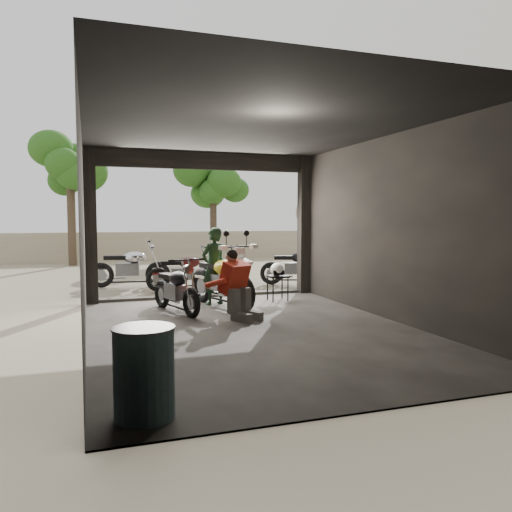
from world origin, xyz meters
TOP-DOWN VIEW (x-y plane):
  - ground at (0.00, 0.00)m, footprint 80.00×80.00m
  - garage at (0.00, 0.55)m, footprint 7.00×7.13m
  - boundary_wall at (0.00, 14.00)m, footprint 18.00×0.30m
  - tree_left at (-3.00, 12.50)m, footprint 2.20×2.20m
  - tree_right at (2.80, 14.00)m, footprint 2.20×2.20m
  - main_bike at (0.05, 2.18)m, footprint 1.38×2.08m
  - left_bike at (-0.90, 1.86)m, footprint 1.06×1.68m
  - outside_bike_a at (-1.44, 5.79)m, footprint 1.89×1.00m
  - outside_bike_b at (-0.22, 4.68)m, footprint 1.65×0.73m
  - outside_bike_c at (2.83, 4.83)m, footprint 1.84×1.21m
  - rider at (-0.02, 2.48)m, footprint 0.69×0.59m
  - mechanic at (0.04, 0.88)m, footprint 0.90×1.00m
  - stool at (1.38, 2.50)m, footprint 0.40×0.40m
  - helmet at (1.35, 2.46)m, footprint 0.35×0.36m
  - oil_drum at (-2.00, -3.00)m, footprint 0.56×0.56m
  - sign_post at (2.74, 3.83)m, footprint 0.77×0.08m

SIDE VIEW (x-z plane):
  - ground at x=0.00m, z-range 0.00..0.00m
  - oil_drum at x=-2.00m, z-range 0.00..0.82m
  - stool at x=1.38m, z-range 0.20..0.76m
  - left_bike at x=-0.90m, z-range 0.00..1.06m
  - outside_bike_b at x=-0.22m, z-range 0.00..1.09m
  - outside_bike_c at x=2.83m, z-range 0.00..1.15m
  - mechanic at x=0.04m, z-range 0.00..1.19m
  - boundary_wall at x=0.00m, z-range 0.00..1.20m
  - outside_bike_a at x=-1.44m, z-range 0.00..1.22m
  - main_bike at x=0.05m, z-range 0.00..1.28m
  - helmet at x=1.35m, z-range 0.56..0.83m
  - rider at x=-0.02m, z-range 0.00..1.59m
  - garage at x=0.00m, z-range -0.32..2.88m
  - sign_post at x=2.74m, z-range 0.39..2.70m
  - tree_right at x=2.80m, z-range 1.06..6.06m
  - tree_left at x=-3.00m, z-range 1.19..6.79m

